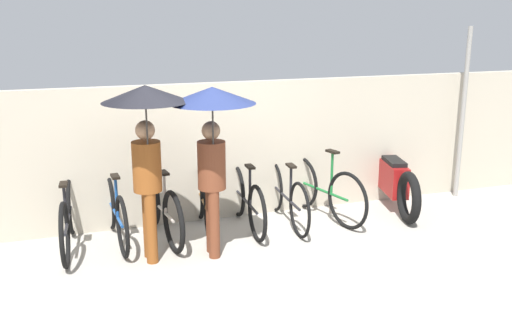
% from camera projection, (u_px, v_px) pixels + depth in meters
% --- Properties ---
extents(ground_plane, '(30.00, 30.00, 0.00)m').
position_uv_depth(ground_plane, '(241.00, 285.00, 5.95)').
color(ground_plane, '#9E998E').
extents(back_wall, '(12.49, 0.12, 1.87)m').
position_uv_depth(back_wall, '(195.00, 153.00, 7.60)').
color(back_wall, '#B2A893').
rests_on(back_wall, ground).
extents(parked_bicycle_0, '(0.44, 1.78, 1.09)m').
position_uv_depth(parked_bicycle_0, '(68.00, 218.00, 6.78)').
color(parked_bicycle_0, black).
rests_on(parked_bicycle_0, ground).
extents(parked_bicycle_1, '(0.44, 1.72, 0.98)m').
position_uv_depth(parked_bicycle_1, '(115.00, 212.00, 6.99)').
color(parked_bicycle_1, black).
rests_on(parked_bicycle_1, ground).
extents(parked_bicycle_2, '(0.44, 1.74, 1.02)m').
position_uv_depth(parked_bicycle_2, '(161.00, 208.00, 7.11)').
color(parked_bicycle_2, black).
rests_on(parked_bicycle_2, ground).
extents(parked_bicycle_3, '(0.44, 1.78, 1.10)m').
position_uv_depth(parked_bicycle_3, '(204.00, 202.00, 7.32)').
color(parked_bicycle_3, black).
rests_on(parked_bicycle_3, ground).
extents(parked_bicycle_4, '(0.44, 1.68, 1.10)m').
position_uv_depth(parked_bicycle_4, '(246.00, 200.00, 7.46)').
color(parked_bicycle_4, black).
rests_on(parked_bicycle_4, ground).
extents(parked_bicycle_5, '(0.44, 1.77, 0.99)m').
position_uv_depth(parked_bicycle_5, '(286.00, 196.00, 7.63)').
color(parked_bicycle_5, black).
rests_on(parked_bicycle_5, ground).
extents(parked_bicycle_6, '(0.58, 1.74, 1.07)m').
position_uv_depth(parked_bicycle_6, '(323.00, 189.00, 7.82)').
color(parked_bicycle_6, black).
rests_on(parked_bicycle_6, ground).
extents(pedestrian_leading, '(0.92, 0.92, 2.02)m').
position_uv_depth(pedestrian_leading, '(146.00, 128.00, 6.10)').
color(pedestrian_leading, brown).
rests_on(pedestrian_leading, ground).
extents(pedestrian_center, '(0.95, 0.95, 1.99)m').
position_uv_depth(pedestrian_center, '(212.00, 127.00, 6.23)').
color(pedestrian_center, brown).
rests_on(pedestrian_center, ground).
extents(motorcycle, '(0.74, 2.01, 0.92)m').
position_uv_depth(motorcycle, '(393.00, 180.00, 8.25)').
color(motorcycle, black).
rests_on(motorcycle, ground).
extents(awning_pole, '(0.07, 0.07, 2.57)m').
position_uv_depth(awning_pole, '(463.00, 114.00, 8.52)').
color(awning_pole, gray).
rests_on(awning_pole, ground).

